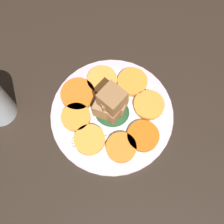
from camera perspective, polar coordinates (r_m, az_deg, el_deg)
name	(u,v)px	position (r cm, az deg, el deg)	size (l,w,h in cm)	color
table_slab	(112,116)	(65.65, 0.00, -0.92)	(120.00, 120.00, 2.00)	black
plate	(112,114)	(64.22, 0.00, -0.48)	(27.99, 27.99, 1.05)	silver
carrot_slice_0	(132,82)	(66.15, 4.14, 6.11)	(7.04, 7.04, 1.37)	orange
carrot_slice_1	(102,80)	(66.24, -2.02, 6.52)	(7.10, 7.10, 1.37)	#F9963A
carrot_slice_2	(78,94)	(65.12, -6.92, 3.56)	(7.94, 7.94, 1.37)	orange
carrot_slice_3	(76,117)	(63.16, -7.33, -1.07)	(6.56, 6.56, 1.37)	orange
carrot_slice_4	(90,140)	(61.38, -4.57, -5.65)	(6.78, 6.78, 1.37)	orange
carrot_slice_5	(121,147)	(60.83, 1.87, -7.20)	(6.62, 6.62, 1.37)	orange
carrot_slice_6	(143,136)	(61.77, 6.31, -4.86)	(7.04, 7.04, 1.37)	#D35E12
carrot_slice_7	(149,105)	(64.21, 7.49, 1.43)	(6.98, 6.98, 1.37)	orange
center_pile	(111,107)	(59.34, -0.16, 1.09)	(7.81, 7.01, 11.00)	#1E4723
fork	(111,137)	(61.82, -0.18, -5.19)	(18.07, 7.32, 0.40)	silver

